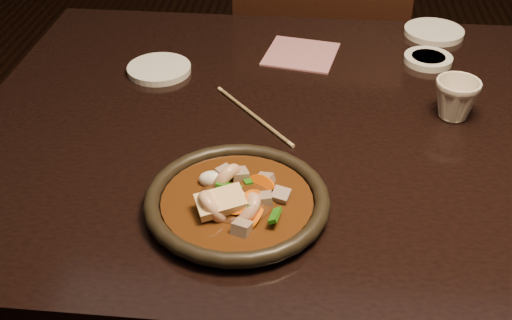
# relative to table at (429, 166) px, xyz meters

# --- Properties ---
(table) EXTENTS (1.60, 0.90, 0.75)m
(table) POSITION_rel_table_xyz_m (0.00, 0.00, 0.00)
(table) COLOR black
(table) RESTS_ON floor
(chair) EXTENTS (0.50, 0.50, 0.97)m
(chair) POSITION_rel_table_xyz_m (-0.19, 0.70, -0.14)
(chair) COLOR black
(chair) RESTS_ON floor
(plate) EXTENTS (0.27, 0.27, 0.03)m
(plate) POSITION_rel_table_xyz_m (-0.31, -0.24, 0.09)
(plate) COLOR black
(plate) RESTS_ON table
(stirfry) EXTENTS (0.14, 0.15, 0.06)m
(stirfry) POSITION_rel_table_xyz_m (-0.31, -0.24, 0.10)
(stirfry) COLOR #371B0A
(stirfry) RESTS_ON plate
(soy_dish) EXTENTS (0.10, 0.10, 0.01)m
(soy_dish) POSITION_rel_table_xyz_m (0.02, 0.25, 0.08)
(soy_dish) COLOR silver
(soy_dish) RESTS_ON table
(saucer_left) EXTENTS (0.12, 0.12, 0.01)m
(saucer_left) POSITION_rel_table_xyz_m (-0.51, 0.16, 0.08)
(saucer_left) COLOR silver
(saucer_left) RESTS_ON table
(saucer_right) EXTENTS (0.13, 0.13, 0.01)m
(saucer_right) POSITION_rel_table_xyz_m (0.04, 0.39, 0.08)
(saucer_right) COLOR silver
(saucer_right) RESTS_ON table
(tea_cup) EXTENTS (0.09, 0.08, 0.08)m
(tea_cup) POSITION_rel_table_xyz_m (0.03, 0.04, 0.11)
(tea_cup) COLOR beige
(tea_cup) RESTS_ON table
(chopsticks) EXTENTS (0.15, 0.18, 0.01)m
(chopsticks) POSITION_rel_table_xyz_m (-0.31, 0.01, 0.08)
(chopsticks) COLOR tan
(chopsticks) RESTS_ON table
(napkin) EXTENTS (0.16, 0.16, 0.00)m
(napkin) POSITION_rel_table_xyz_m (-0.24, 0.26, 0.08)
(napkin) COLOR #995E69
(napkin) RESTS_ON table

